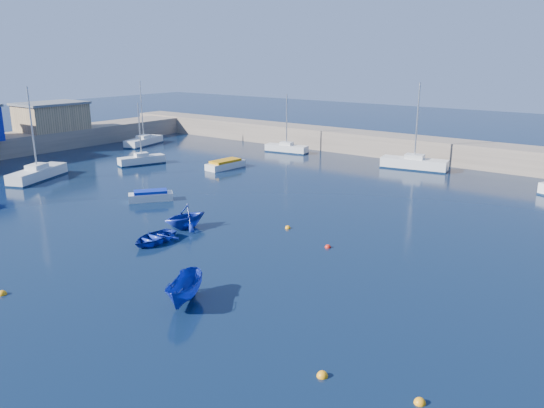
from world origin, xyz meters
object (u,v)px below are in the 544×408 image
Objects in this scene: motorboat_2 at (226,164)px; dinghy_center at (154,238)px; dinghy_right at (185,290)px; motorboat_1 at (151,196)px; sailboat_3 at (142,160)px; sailboat_5 at (287,148)px; brick_shed_a at (52,117)px; sailboat_2 at (38,174)px; sailboat_6 at (414,163)px; sailboat_4 at (144,141)px; dinghy_left at (185,216)px.

motorboat_2 is 1.40× the size of dinghy_center.
motorboat_2 is at bearing 100.96° from dinghy_right.
motorboat_1 is 11.02m from dinghy_center.
sailboat_3 is 1.91× the size of dinghy_right.
dinghy_right reaches higher than dinghy_center.
sailboat_5 is 43.58m from dinghy_right.
brick_shed_a is at bearing -167.24° from motorboat_2.
sailboat_6 is at bearing 21.56° from sailboat_2.
dinghy_right is (8.26, -5.02, 0.35)m from dinghy_center.
dinghy_right is (48.34, -22.16, -3.39)m from brick_shed_a.
sailboat_3 is (2.32, 11.40, -0.09)m from sailboat_2.
sailboat_3 reaches higher than brick_shed_a.
sailboat_3 is 2.02× the size of dinghy_center.
dinghy_right is (20.61, -26.03, 0.25)m from motorboat_2.
motorboat_1 is 0.77× the size of motorboat_2.
dinghy_center is (8.50, -7.01, -0.07)m from motorboat_1.
sailboat_6 is at bearing -3.42° from sailboat_4.
sailboat_5 is at bearing 106.31° from dinghy_center.
dinghy_left reaches higher than motorboat_1.
brick_shed_a is 18.90m from sailboat_3.
motorboat_1 is at bearing -53.81° from sailboat_4.
sailboat_2 reaches higher than dinghy_center.
sailboat_2 reaches higher than motorboat_1.
sailboat_2 is 39.83m from sailboat_6.
sailboat_4 is 37.26m from sailboat_6.
sailboat_4 is at bearing 92.16° from sailboat_6.
brick_shed_a is 33.36m from motorboat_1.
sailboat_4 is 38.42m from dinghy_left.
dinghy_center is at bearing 121.30° from dinghy_right.
motorboat_1 is at bearing -69.83° from motorboat_2.
sailboat_3 reaches higher than motorboat_2.
dinghy_center is at bearing -35.68° from sailboat_2.
sailboat_4 is 0.93× the size of sailboat_6.
sailboat_6 is 2.80× the size of dinghy_left.
dinghy_center is at bearing -23.15° from brick_shed_a.
motorboat_2 is (-16.92, -12.30, -0.20)m from sailboat_6.
motorboat_2 is (19.56, -4.76, -0.10)m from sailboat_4.
sailboat_4 is 2.34× the size of motorboat_1.
sailboat_6 is 33.62m from dinghy_center.
dinghy_left is at bearing 160.64° from sailboat_6.
sailboat_5 is 35.54m from dinghy_center.
sailboat_6 reaches higher than sailboat_3.
sailboat_2 is 2.76× the size of dinghy_left.
sailboat_2 reaches higher than sailboat_5.
dinghy_right is at bearing -40.91° from sailboat_2.
dinghy_left is 0.92× the size of dinghy_right.
sailboat_2 is 1.06× the size of sailboat_4.
motorboat_1 is (23.41, -18.76, -0.13)m from sailboat_4.
sailboat_5 is at bearing 123.87° from dinghy_left.
motorboat_2 is 21.07m from dinghy_left.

